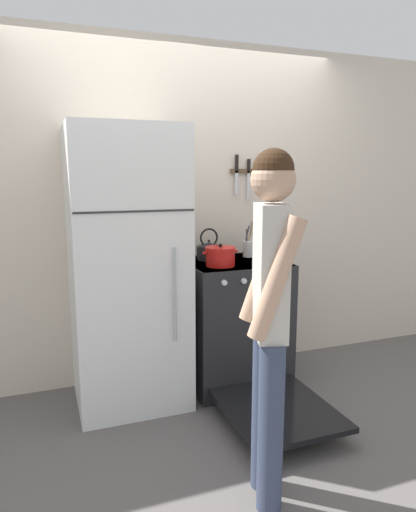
% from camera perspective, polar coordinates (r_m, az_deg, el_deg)
% --- Properties ---
extents(ground_plane, '(14.00, 14.00, 0.00)m').
position_cam_1_polar(ground_plane, '(3.83, -3.09, -13.99)').
color(ground_plane, '#5B5654').
extents(wall_back, '(10.00, 0.06, 2.55)m').
position_cam_1_polar(wall_back, '(3.54, -3.43, 5.40)').
color(wall_back, beige).
rests_on(wall_back, ground_plane).
extents(refrigerator, '(0.74, 0.69, 1.88)m').
position_cam_1_polar(refrigerator, '(3.13, -10.01, -1.60)').
color(refrigerator, white).
rests_on(refrigerator, ground_plane).
extents(stove_range, '(0.71, 1.40, 0.94)m').
position_cam_1_polar(stove_range, '(3.45, 3.45, -8.50)').
color(stove_range, '#232326').
rests_on(stove_range, ground_plane).
extents(dutch_oven_pot, '(0.26, 0.21, 0.16)m').
position_cam_1_polar(dutch_oven_pot, '(3.17, 1.55, -0.04)').
color(dutch_oven_pot, red).
rests_on(dutch_oven_pot, stove_range).
extents(tea_kettle, '(0.23, 0.18, 0.24)m').
position_cam_1_polar(tea_kettle, '(3.41, 0.15, 0.73)').
color(tea_kettle, black).
rests_on(tea_kettle, stove_range).
extents(utensil_jar, '(0.08, 0.08, 0.28)m').
position_cam_1_polar(utensil_jar, '(3.54, 5.05, 1.06)').
color(utensil_jar, silver).
rests_on(utensil_jar, stove_range).
extents(person, '(0.33, 0.39, 1.68)m').
position_cam_1_polar(person, '(2.12, 7.73, -6.61)').
color(person, '#38425B').
rests_on(person, ground_plane).
extents(wall_knife_strip, '(0.31, 0.03, 0.35)m').
position_cam_1_polar(wall_knife_strip, '(3.68, 5.03, 10.62)').
color(wall_knife_strip, brown).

